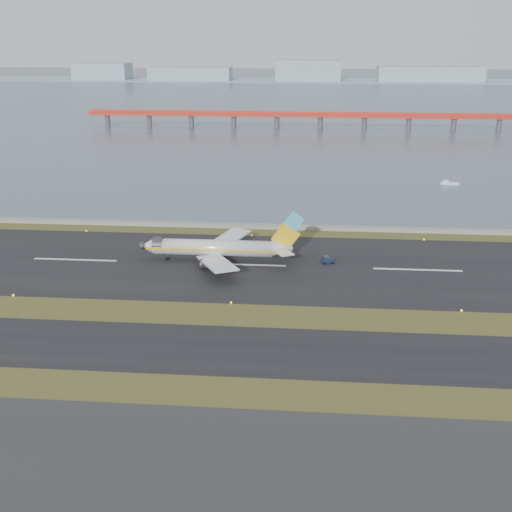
# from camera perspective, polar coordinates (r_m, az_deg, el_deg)

# --- Properties ---
(ground) EXTENTS (1000.00, 1000.00, 0.00)m
(ground) POSITION_cam_1_polar(r_m,az_deg,el_deg) (121.50, -2.66, -5.67)
(ground) COLOR #3C491A
(ground) RESTS_ON ground
(taxiway_strip) EXTENTS (1000.00, 18.00, 0.10)m
(taxiway_strip) POSITION_cam_1_polar(r_m,az_deg,el_deg) (110.83, -3.47, -8.26)
(taxiway_strip) COLOR black
(taxiway_strip) RESTS_ON ground
(runway_strip) EXTENTS (1000.00, 45.00, 0.10)m
(runway_strip) POSITION_cam_1_polar(r_m,az_deg,el_deg) (149.01, -1.18, -0.79)
(runway_strip) COLOR black
(runway_strip) RESTS_ON ground
(seawall) EXTENTS (1000.00, 2.50, 1.00)m
(seawall) POSITION_cam_1_polar(r_m,az_deg,el_deg) (177.21, -0.17, 2.68)
(seawall) COLOR gray
(seawall) RESTS_ON ground
(bay_water) EXTENTS (1400.00, 800.00, 1.30)m
(bay_water) POSITION_cam_1_polar(r_m,az_deg,el_deg) (571.60, 3.45, 14.17)
(bay_water) COLOR #4E6070
(bay_water) RESTS_ON ground
(red_pier) EXTENTS (260.00, 5.00, 10.20)m
(red_pier) POSITION_cam_1_polar(r_m,az_deg,el_deg) (361.82, 5.76, 12.27)
(red_pier) COLOR red
(red_pier) RESTS_ON ground
(far_shoreline) EXTENTS (1400.00, 80.00, 60.50)m
(far_shoreline) POSITION_cam_1_polar(r_m,az_deg,el_deg) (730.50, 4.94, 15.74)
(far_shoreline) COLOR #9AADB6
(far_shoreline) RESTS_ON ground
(airliner) EXTENTS (38.52, 32.89, 12.80)m
(airliner) POSITION_cam_1_polar(r_m,az_deg,el_deg) (150.10, -3.29, 0.71)
(airliner) COLOR silver
(airliner) RESTS_ON ground
(pushback_tug) EXTENTS (3.09, 2.20, 1.80)m
(pushback_tug) POSITION_cam_1_polar(r_m,az_deg,el_deg) (150.71, 6.38, -0.34)
(pushback_tug) COLOR #131C36
(pushback_tug) RESTS_ON ground
(workboat_near) EXTENTS (6.54, 2.34, 1.57)m
(workboat_near) POSITION_cam_1_polar(r_m,az_deg,el_deg) (238.58, 16.78, 6.22)
(workboat_near) COLOR white
(workboat_near) RESTS_ON ground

